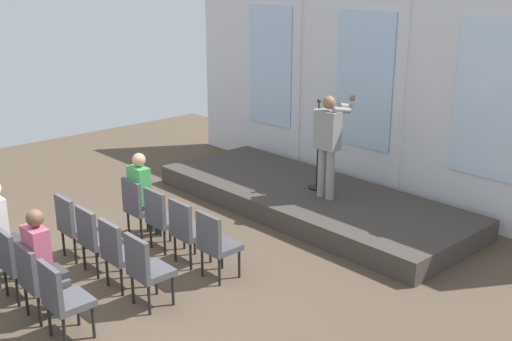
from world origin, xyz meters
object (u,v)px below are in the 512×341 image
chair_r1_c0 (73,223)px  audience_r2_c2 (42,258)px  chair_r2_c3 (62,296)px  chair_r1_c1 (95,236)px  chair_r2_c1 (16,260)px  chair_r2_c2 (38,277)px  mic_stand (317,170)px  chair_r0_c3 (216,242)px  chair_r1_c3 (146,266)px  chair_r0_c2 (187,228)px  chair_r1_c2 (119,250)px  speaker (328,139)px  audience_r2_c0 (0,226)px  audience_r0_c0 (143,191)px  chair_r0_c1 (162,216)px  chair_r0_c0 (139,205)px

chair_r1_c0 → audience_r2_c2: 1.59m
chair_r1_c0 → chair_r2_c3: 2.13m
chair_r1_c1 → chair_r2_c1: same height
chair_r2_c2 → mic_stand: bearing=93.3°
chair_r0_c3 → chair_r1_c3: same height
chair_r0_c2 → chair_r1_c2: 1.07m
speaker → chair_r1_c1: bearing=-100.8°
audience_r2_c0 → chair_r2_c2: (1.23, -0.08, -0.23)m
chair_r1_c1 → chair_r2_c3: (1.23, -1.07, 0.00)m
chair_r0_c2 → audience_r2_c0: size_ratio=0.68×
audience_r2_c0 → chair_r2_c2: audience_r2_c0 is taller
audience_r0_c0 → chair_r2_c3: (1.85, -2.22, -0.20)m
chair_r2_c1 → chair_r1_c1: bearing=90.0°
chair_r2_c3 → chair_r1_c0: bearing=149.9°
chair_r1_c1 → chair_r1_c2: (0.62, 0.00, 0.00)m
audience_r2_c0 → chair_r2_c1: bearing=-7.2°
chair_r2_c1 → chair_r2_c2: 0.62m
chair_r0_c1 → audience_r2_c2: (0.62, -2.06, 0.21)m
speaker → audience_r2_c2: bearing=-91.3°
chair_r1_c0 → chair_r2_c2: bearing=-41.0°
chair_r1_c1 → chair_r2_c2: same height
chair_r0_c3 → chair_r1_c1: same height
mic_stand → chair_r0_c2: 2.97m
chair_r2_c1 → chair_r2_c2: same height
mic_stand → chair_r1_c0: size_ratio=1.65×
chair_r0_c1 → chair_r1_c2: 1.23m
speaker → chair_r1_c1: (-0.73, -3.81, -0.79)m
audience_r2_c2 → speaker: bearing=88.7°
mic_stand → audience_r0_c0: (-0.94, -2.87, 0.06)m
audience_r0_c0 → chair_r0_c2: (1.23, -0.08, -0.20)m
chair_r0_c0 → audience_r2_c2: (1.23, -2.06, 0.21)m
chair_r1_c1 → chair_r1_c3: bearing=0.0°
chair_r2_c1 → audience_r2_c2: audience_r2_c2 is taller
mic_stand → chair_r1_c1: mic_stand is taller
chair_r1_c2 → chair_r1_c1: bearing=180.0°
audience_r2_c0 → chair_r2_c1: (0.62, -0.08, -0.23)m
chair_r0_c2 → audience_r2_c2: 2.07m
chair_r0_c2 → chair_r0_c3: same height
speaker → chair_r0_c3: size_ratio=1.80×
chair_r2_c2 → audience_r2_c2: size_ratio=0.70×
chair_r0_c0 → chair_r2_c3: bearing=-49.2°
chair_r0_c0 → audience_r2_c0: (0.00, -2.06, 0.23)m
chair_r0_c0 → chair_r2_c1: same height
chair_r0_c2 → chair_r1_c1: bearing=-119.9°
chair_r1_c2 → chair_r0_c2: bearing=90.0°
chair_r2_c3 → chair_r0_c1: bearing=119.9°
chair_r0_c1 → chair_r0_c2: bearing=0.0°
audience_r2_c2 → chair_r2_c1: bearing=-172.6°
mic_stand → audience_r0_c0: size_ratio=1.17×
mic_stand → chair_r0_c2: (0.29, -2.95, -0.15)m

